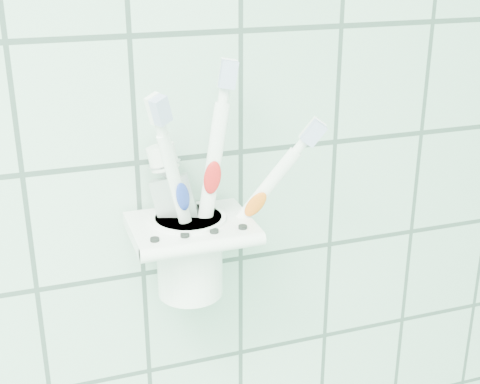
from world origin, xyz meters
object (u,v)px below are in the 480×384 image
object	(u,v)px
holder_bracket	(191,229)
toothbrush_orange	(190,184)
toothpaste_tube	(195,208)
cup	(189,251)
toothbrush_blue	(192,180)
toothbrush_pink	(199,182)

from	to	relation	value
holder_bracket	toothbrush_orange	bearing A→B (deg)	70.81
toothpaste_tube	cup	bearing A→B (deg)	153.89
cup	holder_bracket	bearing A→B (deg)	-74.10
cup	toothbrush_blue	world-z (taller)	toothbrush_blue
toothbrush_pink	toothbrush_orange	size ratio (longest dim) A/B	1.08
cup	toothbrush_pink	size ratio (longest dim) A/B	0.39
holder_bracket	toothbrush_pink	bearing A→B (deg)	32.44
cup	toothbrush_orange	world-z (taller)	toothbrush_orange
toothbrush_blue	toothbrush_orange	world-z (taller)	toothbrush_blue
toothbrush_pink	toothbrush_blue	bearing A→B (deg)	-160.33
cup	toothbrush_pink	distance (m)	0.07
cup	toothbrush_blue	distance (m)	0.07
toothbrush_blue	holder_bracket	bearing A→B (deg)	125.73
cup	toothpaste_tube	xyz separation A→B (m)	(0.01, -0.00, 0.05)
cup	toothbrush_orange	xyz separation A→B (m)	(0.00, 0.01, 0.06)
toothbrush_orange	toothpaste_tube	size ratio (longest dim) A/B	1.26
holder_bracket	toothbrush_blue	world-z (taller)	toothbrush_blue
toothpaste_tube	toothbrush_orange	bearing A→B (deg)	110.02
toothbrush_blue	toothpaste_tube	world-z (taller)	toothbrush_blue
toothbrush_pink	toothbrush_blue	size ratio (longest dim) A/B	0.93
toothpaste_tube	holder_bracket	bearing A→B (deg)	177.24
toothbrush_pink	toothpaste_tube	size ratio (longest dim) A/B	1.36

